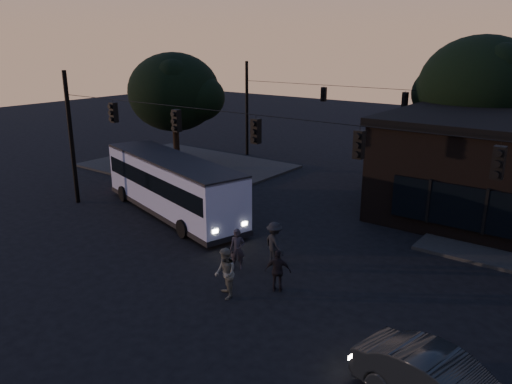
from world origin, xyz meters
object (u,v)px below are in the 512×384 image
Objects in this scene: pedestrian_d at (275,243)px; pedestrian_b at (225,273)px; bus at (172,183)px; pedestrian_a at (237,249)px; pedestrian_c at (278,271)px.

pedestrian_b is at bearing 118.08° from pedestrian_d.
bus is 9.81m from pedestrian_b.
bus is 6.59× the size of pedestrian_a.
pedestrian_a is (7.07, -3.19, -0.89)m from bus.
pedestrian_a is 2.47m from pedestrian_c.
pedestrian_b is 1.14× the size of pedestrian_c.
pedestrian_a is 1.61m from pedestrian_d.
bus is 8.26m from pedestrian_d.
pedestrian_c is 0.89× the size of pedestrian_d.
bus reaches higher than pedestrian_b.
bus reaches higher than pedestrian_a.
pedestrian_d is at bearing -79.09° from pedestrian_c.
pedestrian_b is 3.43m from pedestrian_d.
bus is at bearing 123.59° from pedestrian_a.
pedestrian_c is 2.39m from pedestrian_d.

